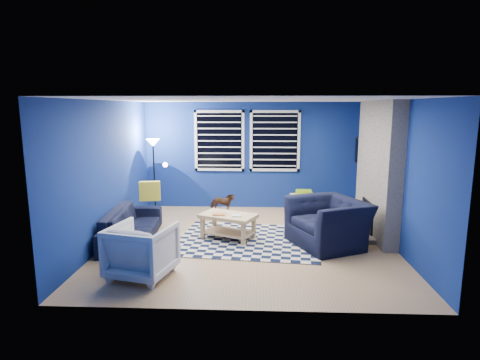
# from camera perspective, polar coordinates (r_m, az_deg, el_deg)

# --- Properties ---
(floor) EXTENTS (5.00, 5.00, 0.00)m
(floor) POSITION_cam_1_polar(r_m,az_deg,el_deg) (7.31, 1.23, -8.69)
(floor) COLOR tan
(floor) RESTS_ON ground
(ceiling) EXTENTS (5.00, 5.00, 0.00)m
(ceiling) POSITION_cam_1_polar(r_m,az_deg,el_deg) (6.91, 1.31, 11.32)
(ceiling) COLOR white
(ceiling) RESTS_ON wall_back
(wall_back) EXTENTS (5.00, 0.00, 5.00)m
(wall_back) POSITION_cam_1_polar(r_m,az_deg,el_deg) (9.47, 1.61, 3.48)
(wall_back) COLOR navy
(wall_back) RESTS_ON floor
(wall_left) EXTENTS (0.00, 5.00, 5.00)m
(wall_left) POSITION_cam_1_polar(r_m,az_deg,el_deg) (7.48, -18.25, 1.12)
(wall_left) COLOR navy
(wall_left) RESTS_ON floor
(wall_right) EXTENTS (0.00, 5.00, 5.00)m
(wall_right) POSITION_cam_1_polar(r_m,az_deg,el_deg) (7.38, 21.06, 0.83)
(wall_right) COLOR navy
(wall_right) RESTS_ON floor
(fireplace) EXTENTS (0.65, 2.00, 2.50)m
(fireplace) POSITION_cam_1_polar(r_m,az_deg,el_deg) (7.82, 18.91, 1.06)
(fireplace) COLOR gray
(fireplace) RESTS_ON floor
(window_left) EXTENTS (1.17, 0.06, 1.42)m
(window_left) POSITION_cam_1_polar(r_m,az_deg,el_deg) (9.44, -2.96, 5.58)
(window_left) COLOR black
(window_left) RESTS_ON wall_back
(window_right) EXTENTS (1.17, 0.06, 1.42)m
(window_right) POSITION_cam_1_polar(r_m,az_deg,el_deg) (9.41, 4.99, 5.54)
(window_right) COLOR black
(window_right) RESTS_ON wall_back
(tv) EXTENTS (0.07, 1.00, 0.58)m
(tv) POSITION_cam_1_polar(r_m,az_deg,el_deg) (9.25, 16.93, 3.80)
(tv) COLOR black
(tv) RESTS_ON wall_right
(rug) EXTENTS (2.69, 2.24, 0.02)m
(rug) POSITION_cam_1_polar(r_m,az_deg,el_deg) (7.34, 1.18, -8.53)
(rug) COLOR black
(rug) RESTS_ON floor
(sofa) EXTENTS (2.02, 0.92, 0.57)m
(sofa) POSITION_cam_1_polar(r_m,az_deg,el_deg) (7.51, -15.11, -6.22)
(sofa) COLOR black
(sofa) RESTS_ON floor
(armchair_big) EXTENTS (1.59, 1.51, 0.81)m
(armchair_big) POSITION_cam_1_polar(r_m,az_deg,el_deg) (7.15, 12.43, -5.97)
(armchair_big) COLOR black
(armchair_big) RESTS_ON floor
(armchair_bent) EXTENTS (1.00, 1.02, 0.77)m
(armchair_bent) POSITION_cam_1_polar(r_m,az_deg,el_deg) (5.92, -13.79, -9.71)
(armchair_bent) COLOR gray
(armchair_bent) RESTS_ON floor
(rocking_horse) EXTENTS (0.26, 0.54, 0.45)m
(rocking_horse) POSITION_cam_1_polar(r_m,az_deg,el_deg) (8.83, -2.54, -3.33)
(rocking_horse) COLOR #422A15
(rocking_horse) RESTS_ON floor
(coffee_table) EXTENTS (1.12, 0.91, 0.49)m
(coffee_table) POSITION_cam_1_polar(r_m,az_deg,el_deg) (7.32, -1.70, -5.87)
(coffee_table) COLOR tan
(coffee_table) RESTS_ON rug
(cabinet) EXTENTS (0.62, 0.52, 0.53)m
(cabinet) POSITION_cam_1_polar(r_m,az_deg,el_deg) (9.22, 9.01, -3.24)
(cabinet) COLOR tan
(cabinet) RESTS_ON floor
(floor_lamp) EXTENTS (0.46, 0.28, 1.69)m
(floor_lamp) POSITION_cam_1_polar(r_m,az_deg,el_deg) (9.05, -12.11, 3.77)
(floor_lamp) COLOR black
(floor_lamp) RESTS_ON floor
(throw_pillow) EXTENTS (0.42, 0.19, 0.38)m
(throw_pillow) POSITION_cam_1_polar(r_m,az_deg,el_deg) (8.03, -12.70, -1.54)
(throw_pillow) COLOR gold
(throw_pillow) RESTS_ON sofa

